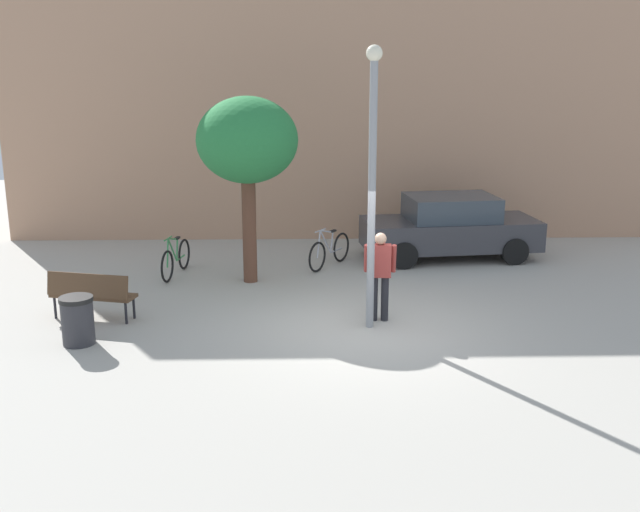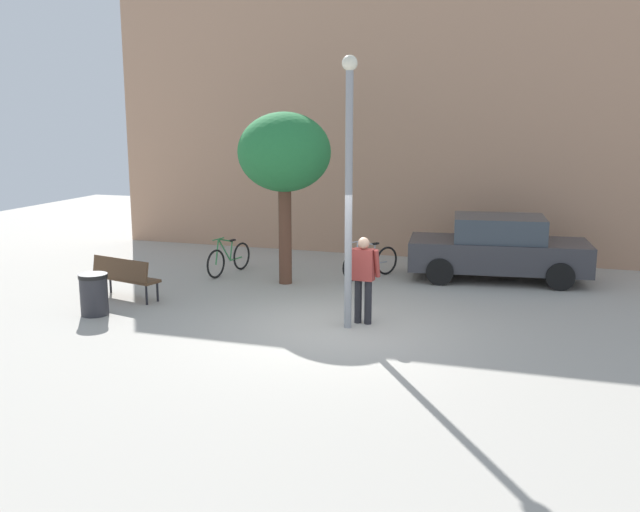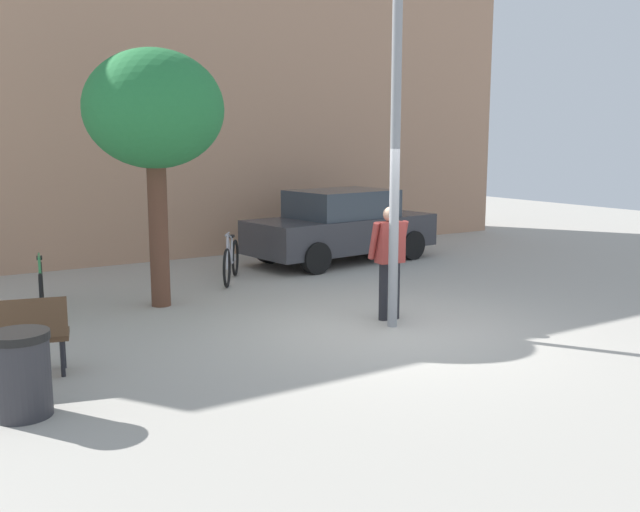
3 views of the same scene
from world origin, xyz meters
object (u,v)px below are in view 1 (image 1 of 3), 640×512
object	(u,v)px
person_by_lamppost	(380,270)
trash_bin	(78,320)
plaza_tree	(247,142)
bicycle_green	(176,259)
park_bench	(91,292)
lamppost	(372,172)
parked_car_charcoal	(450,227)
bicycle_silver	(329,251)

from	to	relation	value
person_by_lamppost	trash_bin	bearing A→B (deg)	-168.40
plaza_tree	bicycle_green	bearing A→B (deg)	163.38
bicycle_green	park_bench	bearing A→B (deg)	-109.83
plaza_tree	park_bench	bearing A→B (deg)	-138.44
park_bench	plaza_tree	world-z (taller)	plaza_tree
lamppost	bicycle_green	distance (m)	5.88
lamppost	parked_car_charcoal	xyz separation A→B (m)	(2.39, 4.87, -2.06)
lamppost	plaza_tree	bearing A→B (deg)	128.53
bicycle_silver	plaza_tree	bearing A→B (deg)	-146.60
park_bench	trash_bin	bearing A→B (deg)	-85.30
plaza_tree	parked_car_charcoal	bearing A→B (deg)	21.96
bicycle_silver	bicycle_green	size ratio (longest dim) A/B	0.86
parked_car_charcoal	trash_bin	xyz separation A→B (m)	(-7.42, -5.60, -0.35)
parked_car_charcoal	lamppost	bearing A→B (deg)	-116.11
lamppost	bicycle_green	xyz separation A→B (m)	(-4.06, 3.47, -2.45)
park_bench	parked_car_charcoal	world-z (taller)	parked_car_charcoal
plaza_tree	lamppost	bearing A→B (deg)	-51.47
bicycle_silver	bicycle_green	xyz separation A→B (m)	(-3.48, -0.66, 0.00)
park_bench	plaza_tree	xyz separation A→B (m)	(2.78, 2.46, 2.49)
lamppost	bicycle_silver	xyz separation A→B (m)	(-0.58, 4.13, -2.45)
park_bench	bicycle_green	bearing A→B (deg)	70.17
bicycle_green	bicycle_silver	bearing A→B (deg)	10.75
person_by_lamppost	plaza_tree	bearing A→B (deg)	134.45
park_bench	person_by_lamppost	bearing A→B (deg)	-1.62
lamppost	person_by_lamppost	size ratio (longest dim) A/B	2.96
plaza_tree	parked_car_charcoal	size ratio (longest dim) A/B	0.91
lamppost	person_by_lamppost	world-z (taller)	lamppost
park_bench	bicycle_silver	size ratio (longest dim) A/B	1.08
person_by_lamppost	bicycle_green	distance (m)	5.32
park_bench	trash_bin	xyz separation A→B (m)	(0.10, -1.23, -0.12)
plaza_tree	parked_car_charcoal	distance (m)	5.60
parked_car_charcoal	plaza_tree	bearing A→B (deg)	-158.04
person_by_lamppost	parked_car_charcoal	xyz separation A→B (m)	(2.18, 4.53, -0.19)
bicycle_silver	trash_bin	distance (m)	6.59
person_by_lamppost	trash_bin	world-z (taller)	person_by_lamppost
park_bench	parked_car_charcoal	distance (m)	8.71
bicycle_green	parked_car_charcoal	distance (m)	6.62
bicycle_silver	parked_car_charcoal	world-z (taller)	parked_car_charcoal
park_bench	lamppost	bearing A→B (deg)	-5.54
plaza_tree	person_by_lamppost	bearing A→B (deg)	-45.55
lamppost	park_bench	size ratio (longest dim) A/B	2.97
person_by_lamppost	bicycle_green	world-z (taller)	person_by_lamppost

